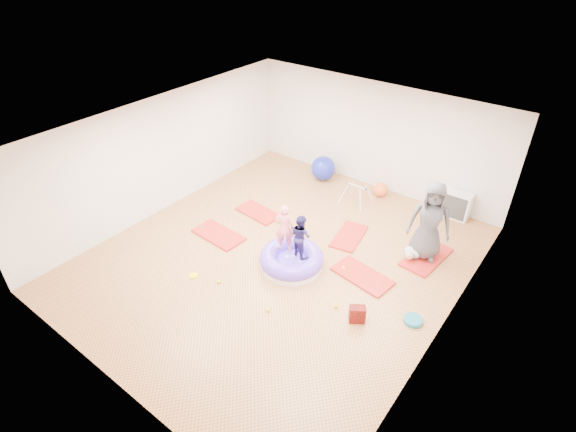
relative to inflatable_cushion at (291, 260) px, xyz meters
The scene contains 19 objects.
room 1.30m from the inflatable_cushion, 168.04° to the left, with size 7.01×8.01×2.81m.
gym_mat_front_left 1.98m from the inflatable_cushion, behind, with size 1.22×0.61×0.05m, color red.
gym_mat_mid_left 2.18m from the inflatable_cushion, 149.01° to the left, with size 1.10×0.55×0.05m, color red.
gym_mat_center_back 1.68m from the inflatable_cushion, 74.97° to the left, with size 1.11×0.56×0.05m, color red.
gym_mat_right 1.48m from the inflatable_cushion, 23.77° to the left, with size 1.21×0.61×0.05m, color red.
gym_mat_rear_right 2.89m from the inflatable_cushion, 42.40° to the left, with size 1.26×0.63×0.05m, color red.
inflatable_cushion is the anchor object (origin of this frame).
child_pink 0.78m from the inflatable_cushion, 169.77° to the left, with size 0.39×0.25×1.06m, color #FA767B.
child_navy 0.72m from the inflatable_cushion, 25.23° to the left, with size 0.46×0.36×0.94m, color #201A54.
adult_caregiver 2.93m from the inflatable_cushion, 43.30° to the left, with size 0.85×0.56×1.75m, color #424349.
infant 2.56m from the inflatable_cushion, 42.31° to the left, with size 0.38×0.39×0.22m.
ball_pit_balls 0.42m from the inflatable_cushion, 137.60° to the right, with size 3.92×2.45×0.08m.
exercise_ball_blue 3.87m from the inflatable_cushion, 113.76° to the left, with size 0.67×0.67×0.67m, color #1826AA.
exercise_ball_orange 3.68m from the inflatable_cushion, 87.92° to the left, with size 0.37×0.37×0.37m, color orange.
infant_play_gym 2.96m from the inflatable_cushion, 93.45° to the left, with size 0.70×0.66×0.53m.
cube_shelf 4.37m from the inflatable_cushion, 62.47° to the left, with size 0.68×0.33×0.68m.
balance_disc 2.68m from the inflatable_cushion, ahead, with size 0.34×0.34×0.07m, color #197087.
backpack 1.92m from the inflatable_cushion, 15.62° to the right, with size 0.29×0.18×0.33m, color #A3160E.
yellow_toy 2.02m from the inflatable_cushion, 133.55° to the right, with size 0.18×0.18×0.03m, color #E8EC00.
Camera 1 is at (4.68, -5.88, 6.04)m, focal length 28.00 mm.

